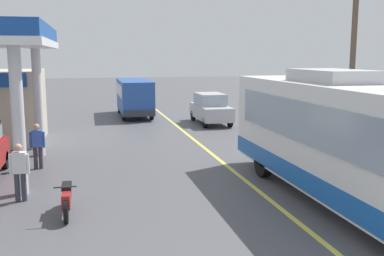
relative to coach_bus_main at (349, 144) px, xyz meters
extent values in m
plane|color=#4C4C51|center=(-1.86, 14.31, -1.72)|extent=(120.00, 120.00, 0.00)
cube|color=#D8CC4C|center=(-1.86, 9.31, -1.72)|extent=(0.16, 50.00, 0.01)
cube|color=white|center=(0.00, 0.01, 0.16)|extent=(2.50, 11.00, 2.90)
cube|color=#1959B2|center=(0.00, 0.01, -0.94)|extent=(2.54, 11.04, 0.56)
cube|color=#8C9EAD|center=(-1.27, 0.01, 0.61)|extent=(0.06, 9.35, 1.10)
cube|color=#B2B2B7|center=(0.00, 1.01, 1.79)|extent=(1.60, 2.80, 0.36)
cylinder|color=black|center=(-1.10, 3.31, -1.22)|extent=(0.30, 1.00, 1.00)
cylinder|color=black|center=(1.10, 3.31, -1.22)|extent=(0.30, 1.00, 1.00)
cylinder|color=silver|center=(-8.82, 3.05, 0.58)|extent=(0.36, 0.36, 4.60)
cylinder|color=silver|center=(-8.82, 8.45, 0.58)|extent=(0.36, 0.36, 4.60)
cylinder|color=black|center=(-9.88, 6.42, -1.40)|extent=(0.20, 0.64, 0.64)
cube|color=#264C9E|center=(-3.82, 19.84, -0.33)|extent=(2.00, 6.00, 2.10)
cube|color=#8C9EAD|center=(-3.82, 19.84, 0.07)|extent=(2.04, 5.10, 0.80)
cube|color=#2D2D33|center=(-3.82, 16.79, -1.18)|extent=(1.90, 0.16, 0.36)
cylinder|color=black|center=(-4.70, 17.84, -1.34)|extent=(0.22, 0.76, 0.76)
cylinder|color=black|center=(-2.94, 17.84, -1.34)|extent=(0.22, 0.76, 0.76)
cylinder|color=black|center=(-4.70, 21.84, -1.34)|extent=(0.22, 0.76, 0.76)
cylinder|color=black|center=(-2.94, 21.84, -1.34)|extent=(0.22, 0.76, 0.76)
cylinder|color=black|center=(-7.44, 0.35, -1.42)|extent=(0.10, 0.60, 0.60)
cylinder|color=black|center=(-7.44, 1.55, -1.42)|extent=(0.10, 0.60, 0.60)
cube|color=maroon|center=(-7.44, 0.95, -1.22)|extent=(0.20, 1.30, 0.36)
cube|color=black|center=(-7.44, 1.10, -1.00)|extent=(0.24, 0.60, 0.12)
cylinder|color=#2D2D33|center=(-7.44, 0.40, -0.82)|extent=(0.55, 0.04, 0.04)
cylinder|color=#33333F|center=(-8.86, 2.36, -1.31)|extent=(0.14, 0.14, 0.82)
cylinder|color=#33333F|center=(-8.68, 2.36, -1.31)|extent=(0.14, 0.14, 0.82)
cube|color=silver|center=(-8.77, 2.36, -0.60)|extent=(0.36, 0.22, 0.60)
sphere|color=tan|center=(-8.77, 2.36, -0.17)|extent=(0.22, 0.22, 0.22)
cylinder|color=silver|center=(-9.00, 2.36, -0.65)|extent=(0.09, 0.09, 0.58)
cylinder|color=silver|center=(-8.54, 2.36, -0.65)|extent=(0.09, 0.09, 0.58)
cylinder|color=#33333F|center=(-8.77, 6.13, -1.31)|extent=(0.14, 0.14, 0.82)
cylinder|color=#33333F|center=(-8.59, 6.13, -1.31)|extent=(0.14, 0.14, 0.82)
cube|color=#3359B2|center=(-8.68, 6.13, -0.60)|extent=(0.36, 0.22, 0.60)
sphere|color=tan|center=(-8.68, 6.13, -0.17)|extent=(0.22, 0.22, 0.22)
cylinder|color=#3359B2|center=(-8.91, 6.13, -0.65)|extent=(0.09, 0.09, 0.58)
cylinder|color=#3359B2|center=(-8.45, 6.13, -0.65)|extent=(0.09, 0.09, 0.58)
cube|color=#B2B2B7|center=(0.33, 15.35, -1.00)|extent=(1.70, 4.20, 0.80)
cube|color=#B2B2B7|center=(0.33, 15.55, -0.25)|extent=(1.50, 2.31, 0.70)
cube|color=#8C9EAD|center=(0.33, 15.55, -0.25)|extent=(1.53, 2.35, 0.49)
cylinder|color=black|center=(-0.42, 13.85, -1.40)|extent=(0.20, 0.64, 0.64)
cylinder|color=black|center=(1.08, 13.85, -1.40)|extent=(0.20, 0.64, 0.64)
cylinder|color=black|center=(-0.42, 16.85, -1.40)|extent=(0.20, 0.64, 0.64)
cylinder|color=black|center=(1.08, 16.85, -1.40)|extent=(0.20, 0.64, 0.64)
cylinder|color=brown|center=(4.17, 6.61, 1.93)|extent=(0.24, 0.24, 7.31)
camera|label=1|loc=(-6.78, -10.65, 2.36)|focal=42.06mm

